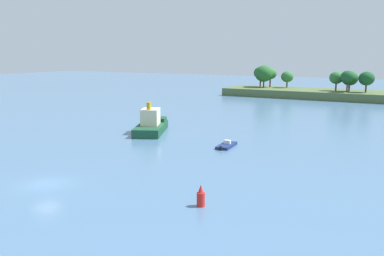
# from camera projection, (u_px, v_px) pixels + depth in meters

# --- Properties ---
(ground_plane) EXTENTS (400.00, 400.00, 0.00)m
(ground_plane) POSITION_uv_depth(u_px,v_px,m) (46.00, 184.00, 40.88)
(ground_plane) COLOR #476B8E
(treeline_island) EXTENTS (65.46, 15.99, 10.19)m
(treeline_island) POSITION_uv_depth(u_px,v_px,m) (337.00, 90.00, 117.95)
(treeline_island) COLOR #4C6038
(treeline_island) RESTS_ON ground
(tugboat) EXTENTS (8.15, 11.38, 5.14)m
(tugboat) POSITION_uv_depth(u_px,v_px,m) (151.00, 124.00, 67.56)
(tugboat) COLOR #19472D
(tugboat) RESTS_ON ground
(small_motorboat) EXTENTS (2.20, 4.82, 0.88)m
(small_motorboat) POSITION_uv_depth(u_px,v_px,m) (226.00, 145.00, 57.26)
(small_motorboat) COLOR navy
(small_motorboat) RESTS_ON ground
(channel_buoy_red) EXTENTS (0.70, 0.70, 1.90)m
(channel_buoy_red) POSITION_uv_depth(u_px,v_px,m) (201.00, 197.00, 34.87)
(channel_buoy_red) COLOR red
(channel_buoy_red) RESTS_ON ground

